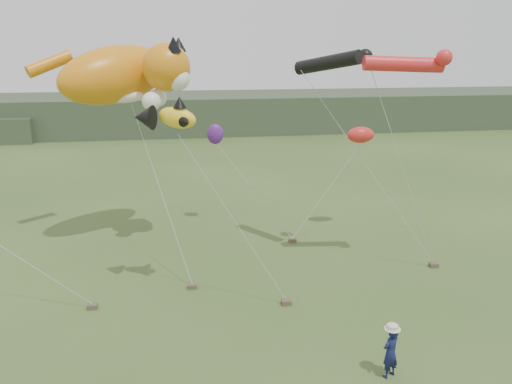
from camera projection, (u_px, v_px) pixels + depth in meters
ground at (301, 353)px, 15.45m from camera, size 120.00×120.00×0.00m
headland at (179, 114)px, 56.83m from camera, size 90.00×13.00×4.00m
festival_attendant at (390, 352)px, 14.16m from camera, size 0.68×0.60×1.57m
sandbag_anchors at (266, 277)px, 20.37m from camera, size 14.36×6.24×0.18m
cat_kite at (126, 74)px, 22.25m from camera, size 7.40×5.55×3.35m
fish_kite at (165, 117)px, 17.24m from camera, size 2.41×1.57×1.19m
tube_kites at (370, 62)px, 19.68m from camera, size 5.25×4.18×1.10m
misc_kites at (307, 135)px, 24.93m from camera, size 8.15×2.65×1.04m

